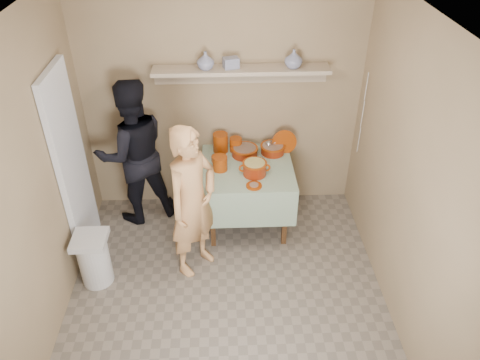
{
  "coord_description": "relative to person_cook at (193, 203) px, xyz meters",
  "views": [
    {
      "loc": [
        -0.01,
        -2.88,
        3.47
      ],
      "look_at": [
        0.15,
        0.75,
        0.95
      ],
      "focal_mm": 35.0,
      "sensor_mm": 36.0,
      "label": 1
    }
  ],
  "objects": [
    {
      "name": "ladle",
      "position": [
        0.8,
        0.92,
        0.08
      ],
      "size": [
        0.08,
        0.26,
        0.19
      ],
      "color": "silver",
      "rests_on": "cazuela_meat_b"
    },
    {
      "name": "wall_shelf",
      "position": [
        0.5,
        1.03,
        0.88
      ],
      "size": [
        1.8,
        0.25,
        0.21
      ],
      "color": "tan",
      "rests_on": "room_shell"
    },
    {
      "name": "ceramic_box",
      "position": [
        0.4,
        1.01,
        0.98
      ],
      "size": [
        0.17,
        0.14,
        0.11
      ],
      "primitive_type": "cube",
      "rotation": [
        0.0,
        0.0,
        0.26
      ],
      "color": "navy",
      "rests_on": "wall_shelf"
    },
    {
      "name": "propped_lid",
      "position": [
        0.97,
        0.94,
        0.08
      ],
      "size": [
        0.27,
        0.09,
        0.27
      ],
      "primitive_type": "cylinder",
      "rotation": [
        1.34,
        0.0,
        -0.02
      ],
      "color": "maroon",
      "rests_on": "serving_table"
    },
    {
      "name": "bowl_stack",
      "position": [
        0.26,
        0.61,
        0.04
      ],
      "size": [
        0.16,
        0.16,
        0.16
      ],
      "primitive_type": "cylinder",
      "color": "maroon",
      "rests_on": "serving_table"
    },
    {
      "name": "front_plate",
      "position": [
        0.6,
        0.28,
        -0.02
      ],
      "size": [
        0.16,
        0.16,
        0.03
      ],
      "color": "maroon",
      "rests_on": "serving_table"
    },
    {
      "name": "serving_table",
      "position": [
        0.55,
        0.66,
        -0.15
      ],
      "size": [
        0.97,
        0.97,
        0.76
      ],
      "color": "#4C2D16",
      "rests_on": "ground"
    },
    {
      "name": "vase_right",
      "position": [
        1.02,
        0.99,
        1.02
      ],
      "size": [
        0.18,
        0.18,
        0.19
      ],
      "primitive_type": "imported",
      "rotation": [
        0.0,
        0.0,
        0.01
      ],
      "color": "navy",
      "rests_on": "wall_shelf"
    },
    {
      "name": "person_helper",
      "position": [
        -0.67,
        0.85,
        0.04
      ],
      "size": [
        1.0,
        0.9,
        1.68
      ],
      "primitive_type": "imported",
      "rotation": [
        0.0,
        0.0,
        -2.75
      ],
      "color": "black",
      "rests_on": "ground"
    },
    {
      "name": "cazuela_rice",
      "position": [
        0.62,
        0.5,
        0.05
      ],
      "size": [
        0.33,
        0.25,
        0.14
      ],
      "color": "#671708",
      "rests_on": "serving_table"
    },
    {
      "name": "tile_panel",
      "position": [
        -1.16,
        0.33,
        0.2
      ],
      "size": [
        0.06,
        0.7,
        2.0
      ],
      "primitive_type": "cube",
      "color": "silver",
      "rests_on": "ground"
    },
    {
      "name": "cazuela_meat_b",
      "position": [
        0.85,
        0.92,
        0.02
      ],
      "size": [
        0.28,
        0.28,
        0.1
      ],
      "color": "#671708",
      "rests_on": "serving_table"
    },
    {
      "name": "electrical_cord",
      "position": [
        1.77,
        0.86,
        0.45
      ],
      "size": [
        0.01,
        0.05,
        0.9
      ],
      "color": "silver",
      "rests_on": "wall_shelf"
    },
    {
      "name": "trash_bin",
      "position": [
        -0.97,
        -0.18,
        -0.51
      ],
      "size": [
        0.32,
        0.32,
        0.56
      ],
      "color": "silver",
      "rests_on": "ground"
    },
    {
      "name": "cazuela_meat_a",
      "position": [
        0.53,
        0.88,
        0.02
      ],
      "size": [
        0.3,
        0.3,
        0.1
      ],
      "color": "#671708",
      "rests_on": "serving_table"
    },
    {
      "name": "empty_bowl",
      "position": [
        0.25,
        0.78,
        -0.01
      ],
      "size": [
        0.17,
        0.17,
        0.05
      ],
      "primitive_type": "cylinder",
      "color": "maroon",
      "rests_on": "serving_table"
    },
    {
      "name": "plate_stack_a",
      "position": [
        0.27,
        0.98,
        0.07
      ],
      "size": [
        0.16,
        0.16,
        0.22
      ],
      "primitive_type": "cylinder",
      "color": "maroon",
      "rests_on": "serving_table"
    },
    {
      "name": "ground",
      "position": [
        0.3,
        -0.62,
        -0.8
      ],
      "size": [
        3.5,
        3.5,
        0.0
      ],
      "primitive_type": "plane",
      "color": "#73675A",
      "rests_on": "ground"
    },
    {
      "name": "plate_stack_b",
      "position": [
        0.44,
        0.98,
        0.05
      ],
      "size": [
        0.13,
        0.13,
        0.16
      ],
      "primitive_type": "cylinder",
      "color": "maroon",
      "rests_on": "serving_table"
    },
    {
      "name": "person_cook",
      "position": [
        0.0,
        0.0,
        0.0
      ],
      "size": [
        0.67,
        0.69,
        1.59
      ],
      "primitive_type": "imported",
      "rotation": [
        0.0,
        0.0,
        0.86
      ],
      "color": "tan",
      "rests_on": "ground"
    },
    {
      "name": "vase_left",
      "position": [
        0.14,
        0.98,
        1.01
      ],
      "size": [
        0.24,
        0.24,
        0.18
      ],
      "primitive_type": "imported",
      "rotation": [
        0.0,
        0.0,
        0.57
      ],
      "color": "navy",
      "rests_on": "wall_shelf"
    },
    {
      "name": "room_shell",
      "position": [
        0.3,
        -0.62,
        0.81
      ],
      "size": [
        3.04,
        3.54,
        2.62
      ],
      "color": "#957D5B",
      "rests_on": "ground"
    }
  ]
}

